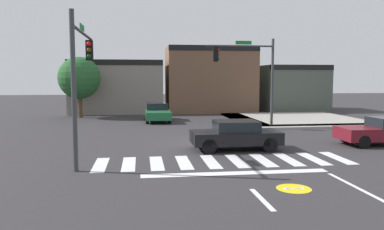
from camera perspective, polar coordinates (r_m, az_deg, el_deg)
The scene contains 10 objects.
ground_plane at distance 20.27m, azimuth 2.03°, elevation -4.15°, with size 120.00×120.00×0.00m, color #302D30.
crosswalk_near at distance 15.93m, azimuth 4.76°, elevation -6.83°, with size 10.43×2.59×0.01m.
bike_detector_marking at distance 12.49m, azimuth 14.85°, elevation -10.49°, with size 1.08×1.08×0.01m.
curb_corner_northeast at distance 31.60m, azimuth 14.45°, elevation -0.69°, with size 10.00×10.60×0.15m.
storefront_row at distance 39.18m, azimuth 1.31°, elevation 4.64°, with size 25.42×6.74×6.44m.
traffic_signal_northeast at distance 26.42m, azimuth 8.37°, elevation 7.02°, with size 4.64×0.32×6.05m.
traffic_signal_southwest at distance 16.47m, azimuth -16.06°, elevation 7.35°, with size 0.32×5.53×5.83m.
car_black at distance 18.40m, azimuth 6.47°, elevation -2.91°, with size 4.16×1.93×1.38m.
car_green at distance 30.51m, azimuth -5.15°, elevation 0.43°, with size 1.88×4.67×1.40m.
roadside_tree at distance 34.08m, azimuth -16.36°, elevation 5.28°, with size 3.57×3.57×5.19m.
Camera 1 is at (-3.35, -19.69, 3.42)m, focal length 35.96 mm.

